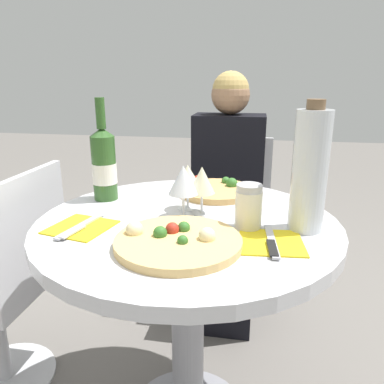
{
  "coord_description": "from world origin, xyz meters",
  "views": [
    {
      "loc": [
        0.18,
        -0.96,
        1.11
      ],
      "look_at": [
        0.02,
        -0.06,
        0.83
      ],
      "focal_mm": 35.0,
      "sensor_mm": 36.0,
      "label": 1
    }
  ],
  "objects_px": {
    "wine_bottle": "(104,164)",
    "tall_carafe": "(310,171)",
    "seated_diner": "(226,213)",
    "pizza_large": "(177,241)",
    "chair_empty_side": "(5,288)",
    "dining_table": "(188,269)",
    "chair_behind_diner": "(228,224)"
  },
  "relations": [
    {
      "from": "pizza_large",
      "to": "chair_empty_side",
      "type": "bearing_deg",
      "value": 161.18
    },
    {
      "from": "wine_bottle",
      "to": "chair_behind_diner",
      "type": "bearing_deg",
      "value": 61.89
    },
    {
      "from": "pizza_large",
      "to": "tall_carafe",
      "type": "distance_m",
      "value": 0.37
    },
    {
      "from": "chair_behind_diner",
      "to": "chair_empty_side",
      "type": "bearing_deg",
      "value": 45.79
    },
    {
      "from": "dining_table",
      "to": "chair_empty_side",
      "type": "bearing_deg",
      "value": 174.97
    },
    {
      "from": "dining_table",
      "to": "pizza_large",
      "type": "distance_m",
      "value": 0.24
    },
    {
      "from": "chair_behind_diner",
      "to": "seated_diner",
      "type": "bearing_deg",
      "value": 90.0
    },
    {
      "from": "wine_bottle",
      "to": "tall_carafe",
      "type": "distance_m",
      "value": 0.63
    },
    {
      "from": "tall_carafe",
      "to": "wine_bottle",
      "type": "bearing_deg",
      "value": 165.92
    },
    {
      "from": "chair_behind_diner",
      "to": "chair_empty_side",
      "type": "relative_size",
      "value": 1.0
    },
    {
      "from": "chair_empty_side",
      "to": "wine_bottle",
      "type": "bearing_deg",
      "value": -77.77
    },
    {
      "from": "pizza_large",
      "to": "wine_bottle",
      "type": "height_order",
      "value": "wine_bottle"
    },
    {
      "from": "pizza_large",
      "to": "wine_bottle",
      "type": "bearing_deg",
      "value": 134.6
    },
    {
      "from": "chair_behind_diner",
      "to": "pizza_large",
      "type": "height_order",
      "value": "chair_behind_diner"
    },
    {
      "from": "pizza_large",
      "to": "tall_carafe",
      "type": "xyz_separation_m",
      "value": [
        0.31,
        0.15,
        0.15
      ]
    },
    {
      "from": "chair_empty_side",
      "to": "tall_carafe",
      "type": "relative_size",
      "value": 2.46
    },
    {
      "from": "dining_table",
      "to": "chair_empty_side",
      "type": "relative_size",
      "value": 1.03
    },
    {
      "from": "seated_diner",
      "to": "pizza_large",
      "type": "bearing_deg",
      "value": 86.68
    },
    {
      "from": "chair_empty_side",
      "to": "pizza_large",
      "type": "relative_size",
      "value": 2.7
    },
    {
      "from": "wine_bottle",
      "to": "tall_carafe",
      "type": "height_order",
      "value": "tall_carafe"
    },
    {
      "from": "seated_diner",
      "to": "tall_carafe",
      "type": "relative_size",
      "value": 3.41
    },
    {
      "from": "chair_behind_diner",
      "to": "pizza_large",
      "type": "xyz_separation_m",
      "value": [
        -0.05,
        -0.97,
        0.34
      ]
    },
    {
      "from": "chair_empty_side",
      "to": "seated_diner",
      "type": "bearing_deg",
      "value": -49.89
    },
    {
      "from": "seated_diner",
      "to": "tall_carafe",
      "type": "height_order",
      "value": "seated_diner"
    },
    {
      "from": "tall_carafe",
      "to": "chair_behind_diner",
      "type": "bearing_deg",
      "value": 107.72
    },
    {
      "from": "seated_diner",
      "to": "tall_carafe",
      "type": "bearing_deg",
      "value": 110.92
    },
    {
      "from": "pizza_large",
      "to": "tall_carafe",
      "type": "relative_size",
      "value": 0.91
    },
    {
      "from": "dining_table",
      "to": "chair_behind_diner",
      "type": "height_order",
      "value": "chair_behind_diner"
    },
    {
      "from": "chair_behind_diner",
      "to": "wine_bottle",
      "type": "bearing_deg",
      "value": 61.89
    },
    {
      "from": "chair_behind_diner",
      "to": "wine_bottle",
      "type": "relative_size",
      "value": 2.53
    },
    {
      "from": "dining_table",
      "to": "chair_behind_diner",
      "type": "xyz_separation_m",
      "value": [
        0.06,
        0.8,
        -0.17
      ]
    },
    {
      "from": "dining_table",
      "to": "chair_empty_side",
      "type": "xyz_separation_m",
      "value": [
        -0.66,
        0.06,
        -0.17
      ]
    }
  ]
}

